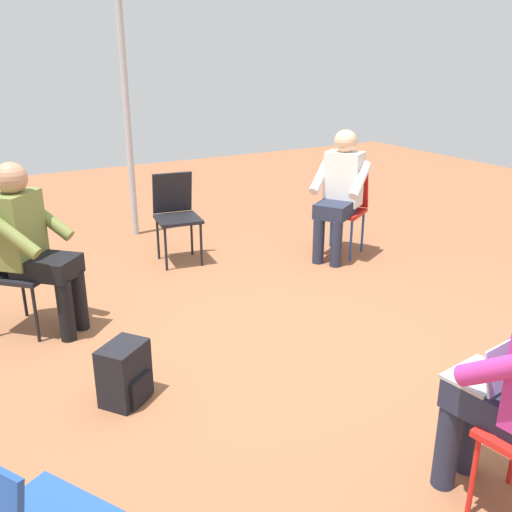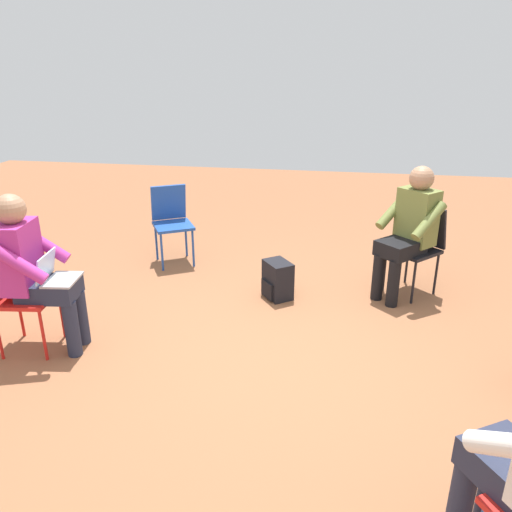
{
  "view_description": "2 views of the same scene",
  "coord_description": "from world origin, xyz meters",
  "px_view_note": "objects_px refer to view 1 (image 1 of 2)",
  "views": [
    {
      "loc": [
        2.92,
        -1.79,
        1.94
      ],
      "look_at": [
        0.28,
        -0.27,
        0.84
      ],
      "focal_mm": 40.0,
      "sensor_mm": 36.0,
      "label": 1
    },
    {
      "loc": [
        -0.48,
        3.26,
        2.1
      ],
      "look_at": [
        0.15,
        -0.39,
        0.66
      ],
      "focal_mm": 35.0,
      "sensor_mm": 36.0,
      "label": 2
    }
  ],
  "objects_px": {
    "chair_northwest": "(345,204)",
    "person_in_olive": "(32,240)",
    "backpack_near_laptop_user": "(125,376)",
    "chair_southwest": "(15,265)",
    "person_in_white": "(340,188)",
    "chair_west": "(176,211)"
  },
  "relations": [
    {
      "from": "chair_southwest",
      "to": "person_in_olive",
      "type": "bearing_deg",
      "value": 90.0
    },
    {
      "from": "backpack_near_laptop_user",
      "to": "person_in_olive",
      "type": "bearing_deg",
      "value": -168.01
    },
    {
      "from": "chair_northwest",
      "to": "person_in_white",
      "type": "height_order",
      "value": "person_in_white"
    },
    {
      "from": "person_in_olive",
      "to": "chair_northwest",
      "type": "bearing_deg",
      "value": 139.6
    },
    {
      "from": "chair_southwest",
      "to": "person_in_olive",
      "type": "relative_size",
      "value": 0.69
    },
    {
      "from": "person_in_olive",
      "to": "person_in_white",
      "type": "distance_m",
      "value": 2.86
    },
    {
      "from": "chair_northwest",
      "to": "person_in_white",
      "type": "xyz_separation_m",
      "value": [
        0.09,
        -0.14,
        0.2
      ]
    },
    {
      "from": "backpack_near_laptop_user",
      "to": "chair_northwest",
      "type": "bearing_deg",
      "value": 118.13
    },
    {
      "from": "person_in_white",
      "to": "backpack_near_laptop_user",
      "type": "height_order",
      "value": "person_in_white"
    },
    {
      "from": "chair_west",
      "to": "person_in_olive",
      "type": "distance_m",
      "value": 1.7
    },
    {
      "from": "chair_northwest",
      "to": "person_in_olive",
      "type": "distance_m",
      "value": 3.01
    },
    {
      "from": "chair_southwest",
      "to": "backpack_near_laptop_user",
      "type": "bearing_deg",
      "value": 60.04
    },
    {
      "from": "chair_west",
      "to": "backpack_near_laptop_user",
      "type": "distance_m",
      "value": 2.41
    },
    {
      "from": "chair_west",
      "to": "chair_southwest",
      "type": "distance_m",
      "value": 1.74
    },
    {
      "from": "chair_west",
      "to": "chair_southwest",
      "type": "relative_size",
      "value": 1.0
    },
    {
      "from": "chair_northwest",
      "to": "chair_southwest",
      "type": "bearing_deg",
      "value": 61.75
    },
    {
      "from": "person_in_white",
      "to": "person_in_olive",
      "type": "bearing_deg",
      "value": 62.62
    },
    {
      "from": "person_in_olive",
      "to": "person_in_white",
      "type": "relative_size",
      "value": 1.0
    },
    {
      "from": "chair_northwest",
      "to": "person_in_olive",
      "type": "height_order",
      "value": "person_in_olive"
    },
    {
      "from": "chair_west",
      "to": "person_in_white",
      "type": "bearing_deg",
      "value": 162.34
    },
    {
      "from": "chair_west",
      "to": "person_in_olive",
      "type": "bearing_deg",
      "value": 40.31
    },
    {
      "from": "person_in_olive",
      "to": "backpack_near_laptop_user",
      "type": "distance_m",
      "value": 1.32
    }
  ]
}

